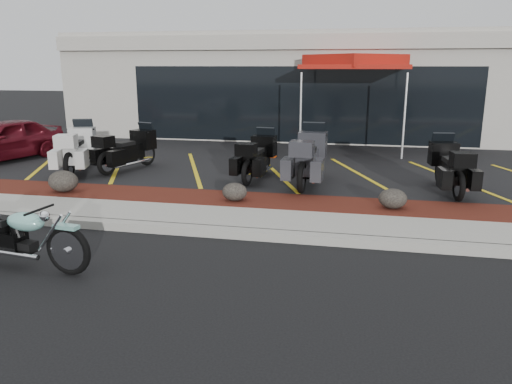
% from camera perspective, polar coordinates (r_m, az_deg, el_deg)
% --- Properties ---
extents(ground, '(90.00, 90.00, 0.00)m').
position_cam_1_polar(ground, '(7.73, -4.69, -7.30)').
color(ground, black).
rests_on(ground, ground).
extents(curb, '(24.00, 0.25, 0.15)m').
position_cam_1_polar(curb, '(8.52, -3.00, -4.66)').
color(curb, gray).
rests_on(curb, ground).
extents(sidewalk, '(24.00, 1.20, 0.15)m').
position_cam_1_polar(sidewalk, '(9.16, -1.90, -3.27)').
color(sidewalk, gray).
rests_on(sidewalk, ground).
extents(mulch_bed, '(24.00, 1.20, 0.16)m').
position_cam_1_polar(mulch_bed, '(10.28, -0.34, -1.26)').
color(mulch_bed, '#3B150D').
rests_on(mulch_bed, ground).
extents(upper_lot, '(26.00, 9.60, 0.15)m').
position_cam_1_polar(upper_lot, '(15.48, 3.82, 3.99)').
color(upper_lot, black).
rests_on(upper_lot, ground).
extents(dealership_building, '(18.00, 8.16, 4.00)m').
position_cam_1_polar(dealership_building, '(21.47, 6.27, 12.01)').
color(dealership_building, '#A19D91').
rests_on(dealership_building, ground).
extents(boulder_left, '(0.65, 0.55, 0.46)m').
position_cam_1_polar(boulder_left, '(11.62, -21.17, 1.17)').
color(boulder_left, black).
rests_on(boulder_left, mulch_bed).
extents(boulder_mid, '(0.51, 0.43, 0.36)m').
position_cam_1_polar(boulder_mid, '(10.14, -2.46, 0.03)').
color(boulder_mid, black).
rests_on(boulder_mid, mulch_bed).
extents(boulder_right, '(0.54, 0.45, 0.38)m').
position_cam_1_polar(boulder_right, '(9.93, 15.36, -0.72)').
color(boulder_right, black).
rests_on(boulder_right, mulch_bed).
extents(hero_cruiser, '(2.76, 1.04, 0.95)m').
position_cam_1_polar(hero_cruiser, '(7.33, -20.72, -5.49)').
color(hero_cruiser, '#73B4A9').
rests_on(hero_cruiser, ground).
extents(touring_white, '(1.46, 2.38, 1.30)m').
position_cam_1_polar(touring_white, '(14.33, -19.03, 5.34)').
color(touring_white, silver).
rests_on(touring_white, upper_lot).
extents(touring_black_front, '(1.37, 2.19, 1.19)m').
position_cam_1_polar(touring_black_front, '(14.02, -12.41, 5.39)').
color(touring_black_front, black).
rests_on(touring_black_front, upper_lot).
extents(touring_black_mid, '(0.97, 2.09, 1.18)m').
position_cam_1_polar(touring_black_mid, '(12.69, 1.08, 4.78)').
color(touring_black_mid, black).
rests_on(touring_black_mid, upper_lot).
extents(touring_grey, '(1.00, 2.38, 1.36)m').
position_cam_1_polar(touring_grey, '(12.33, 6.57, 4.84)').
color(touring_grey, '#313137').
rests_on(touring_grey, upper_lot).
extents(touring_black_rear, '(0.99, 2.15, 1.21)m').
position_cam_1_polar(touring_black_rear, '(12.24, 20.42, 3.60)').
color(touring_black_rear, black).
rests_on(touring_black_rear, upper_lot).
extents(parked_car, '(2.37, 3.80, 1.21)m').
position_cam_1_polar(parked_car, '(16.13, -26.98, 5.32)').
color(parked_car, '#4A0A13').
rests_on(parked_car, upper_lot).
extents(traffic_cone, '(0.39, 0.39, 0.43)m').
position_cam_1_polar(traffic_cone, '(15.03, 1.69, 4.83)').
color(traffic_cone, '#E74707').
rests_on(traffic_cone, upper_lot).
extents(popup_canopy, '(3.80, 3.80, 3.02)m').
position_cam_1_polar(popup_canopy, '(16.60, 11.21, 14.22)').
color(popup_canopy, silver).
rests_on(popup_canopy, upper_lot).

